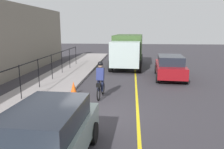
{
  "coord_description": "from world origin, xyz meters",
  "views": [
    {
      "loc": [
        -8.66,
        -1.34,
        3.41
      ],
      "look_at": [
        2.84,
        -0.3,
        1.0
      ],
      "focal_mm": 36.07,
      "sensor_mm": 36.0,
      "label": 1
    }
  ],
  "objects_px": {
    "box_truck_background": "(128,49)",
    "traffic_cone_far": "(74,88)",
    "cyclist_lead": "(100,80)",
    "parked_sedan_rear": "(45,138)",
    "traffic_cone_near": "(53,108)",
    "patrol_sedan": "(170,66)"
  },
  "relations": [
    {
      "from": "parked_sedan_rear",
      "to": "traffic_cone_far",
      "type": "bearing_deg",
      "value": -169.02
    },
    {
      "from": "parked_sedan_rear",
      "to": "box_truck_background",
      "type": "height_order",
      "value": "box_truck_background"
    },
    {
      "from": "traffic_cone_far",
      "to": "box_truck_background",
      "type": "bearing_deg",
      "value": -16.68
    },
    {
      "from": "patrol_sedan",
      "to": "traffic_cone_near",
      "type": "distance_m",
      "value": 9.19
    },
    {
      "from": "box_truck_background",
      "to": "patrol_sedan",
      "type": "bearing_deg",
      "value": 37.33
    },
    {
      "from": "parked_sedan_rear",
      "to": "traffic_cone_far",
      "type": "distance_m",
      "value": 6.38
    },
    {
      "from": "box_truck_background",
      "to": "traffic_cone_far",
      "type": "xyz_separation_m",
      "value": [
        -8.68,
        2.6,
        -1.21
      ]
    },
    {
      "from": "parked_sedan_rear",
      "to": "traffic_cone_near",
      "type": "bearing_deg",
      "value": -161.08
    },
    {
      "from": "box_truck_background",
      "to": "traffic_cone_near",
      "type": "height_order",
      "value": "box_truck_background"
    },
    {
      "from": "cyclist_lead",
      "to": "traffic_cone_far",
      "type": "height_order",
      "value": "cyclist_lead"
    },
    {
      "from": "box_truck_background",
      "to": "traffic_cone_near",
      "type": "xyz_separation_m",
      "value": [
        -11.65,
        2.63,
        -1.2
      ]
    },
    {
      "from": "patrol_sedan",
      "to": "parked_sedan_rear",
      "type": "relative_size",
      "value": 1.01
    },
    {
      "from": "cyclist_lead",
      "to": "box_truck_background",
      "type": "bearing_deg",
      "value": -3.0
    },
    {
      "from": "cyclist_lead",
      "to": "parked_sedan_rear",
      "type": "bearing_deg",
      "value": 178.99
    },
    {
      "from": "patrol_sedan",
      "to": "box_truck_background",
      "type": "height_order",
      "value": "box_truck_background"
    },
    {
      "from": "patrol_sedan",
      "to": "traffic_cone_far",
      "type": "bearing_deg",
      "value": 131.63
    },
    {
      "from": "box_truck_background",
      "to": "traffic_cone_near",
      "type": "distance_m",
      "value": 12.0
    },
    {
      "from": "traffic_cone_near",
      "to": "traffic_cone_far",
      "type": "relative_size",
      "value": 1.01
    },
    {
      "from": "box_truck_background",
      "to": "traffic_cone_near",
      "type": "bearing_deg",
      "value": -9.61
    },
    {
      "from": "box_truck_background",
      "to": "traffic_cone_far",
      "type": "bearing_deg",
      "value": -13.57
    },
    {
      "from": "parked_sedan_rear",
      "to": "traffic_cone_far",
      "type": "xyz_separation_m",
      "value": [
        6.29,
        0.97,
        -0.48
      ]
    },
    {
      "from": "parked_sedan_rear",
      "to": "cyclist_lead",
      "type": "bearing_deg",
      "value": 177.23
    }
  ]
}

